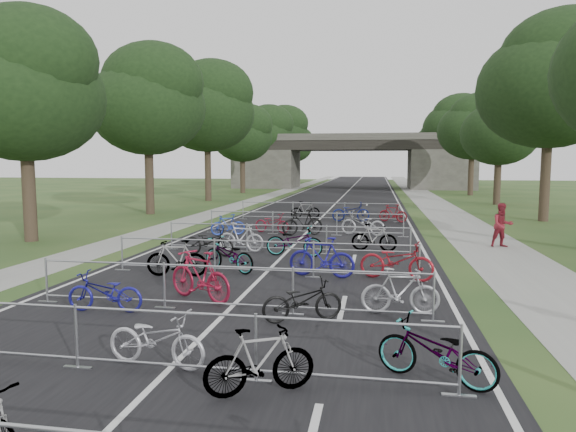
# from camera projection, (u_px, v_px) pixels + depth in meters

# --- Properties ---
(road) EXTENTS (11.00, 140.00, 0.01)m
(road) POSITION_uv_depth(u_px,v_px,m) (344.00, 195.00, 53.80)
(road) COLOR black
(road) RESTS_ON ground
(sidewalk_right) EXTENTS (3.00, 140.00, 0.01)m
(sidewalk_right) POSITION_uv_depth(u_px,v_px,m) (423.00, 196.00, 52.44)
(sidewalk_right) COLOR gray
(sidewalk_right) RESTS_ON ground
(sidewalk_left) EXTENTS (2.00, 140.00, 0.01)m
(sidewalk_left) POSITION_uv_depth(u_px,v_px,m) (274.00, 194.00, 55.07)
(sidewalk_left) COLOR gray
(sidewalk_left) RESTS_ON ground
(lane_markings) EXTENTS (0.12, 140.00, 0.00)m
(lane_markings) POSITION_uv_depth(u_px,v_px,m) (344.00, 195.00, 53.80)
(lane_markings) COLOR silver
(lane_markings) RESTS_ON ground
(overpass_bridge) EXTENTS (31.00, 8.00, 7.05)m
(overpass_bridge) POSITION_uv_depth(u_px,v_px,m) (352.00, 161.00, 68.13)
(overpass_bridge) COLOR #413F3A
(overpass_bridge) RESTS_ON ground
(tree_left_0) EXTENTS (6.72, 6.72, 10.25)m
(tree_left_0) POSITION_uv_depth(u_px,v_px,m) (25.00, 90.00, 21.66)
(tree_left_0) COLOR #33261C
(tree_left_0) RESTS_ON ground
(tree_left_1) EXTENTS (7.56, 7.56, 11.53)m
(tree_left_1) POSITION_uv_depth(u_px,v_px,m) (148.00, 102.00, 33.33)
(tree_left_1) COLOR #33261C
(tree_left_1) RESTS_ON ground
(tree_right_1) EXTENTS (8.18, 8.18, 12.47)m
(tree_right_1) POSITION_uv_depth(u_px,v_px,m) (553.00, 83.00, 29.12)
(tree_right_1) COLOR #33261C
(tree_right_1) RESTS_ON ground
(tree_left_2) EXTENTS (8.40, 8.40, 12.81)m
(tree_left_2) POSITION_uv_depth(u_px,v_px,m) (208.00, 109.00, 45.01)
(tree_left_2) COLOR #33261C
(tree_left_2) RESTS_ON ground
(tree_right_2) EXTENTS (6.16, 6.16, 9.39)m
(tree_right_2) POSITION_uv_depth(u_px,v_px,m) (501.00, 131.00, 41.08)
(tree_right_2) COLOR #33261C
(tree_right_2) RESTS_ON ground
(tree_left_3) EXTENTS (6.72, 6.72, 10.25)m
(tree_left_3) POSITION_uv_depth(u_px,v_px,m) (243.00, 135.00, 56.94)
(tree_left_3) COLOR #33261C
(tree_left_3) RESTS_ON ground
(tree_right_3) EXTENTS (7.17, 7.17, 10.93)m
(tree_right_3) POSITION_uv_depth(u_px,v_px,m) (474.00, 128.00, 52.74)
(tree_right_3) COLOR #33261C
(tree_right_3) RESTS_ON ground
(tree_left_4) EXTENTS (7.56, 7.56, 11.53)m
(tree_left_4) POSITION_uv_depth(u_px,v_px,m) (266.00, 133.00, 68.61)
(tree_left_4) COLOR #33261C
(tree_left_4) RESTS_ON ground
(tree_right_4) EXTENTS (8.18, 8.18, 12.47)m
(tree_right_4) POSITION_uv_depth(u_px,v_px,m) (456.00, 127.00, 64.40)
(tree_right_4) COLOR #33261C
(tree_right_4) RESTS_ON ground
(tree_left_5) EXTENTS (8.40, 8.40, 12.81)m
(tree_left_5) POSITION_uv_depth(u_px,v_px,m) (282.00, 132.00, 80.29)
(tree_left_5) COLOR #33261C
(tree_left_5) RESTS_ON ground
(tree_right_5) EXTENTS (6.16, 6.16, 9.39)m
(tree_right_5) POSITION_uv_depth(u_px,v_px,m) (444.00, 145.00, 76.36)
(tree_right_5) COLOR #33261C
(tree_right_5) RESTS_ON ground
(tree_left_6) EXTENTS (6.72, 6.72, 10.25)m
(tree_left_6) POSITION_uv_depth(u_px,v_px,m) (294.00, 145.00, 92.22)
(tree_left_6) COLOR #33261C
(tree_left_6) RESTS_ON ground
(tree_right_6) EXTENTS (7.17, 7.17, 10.93)m
(tree_right_6) POSITION_uv_depth(u_px,v_px,m) (435.00, 142.00, 88.02)
(tree_right_6) COLOR #33261C
(tree_right_6) RESTS_ON ground
(barrier_row_1) EXTENTS (9.70, 0.08, 1.10)m
(barrier_row_1) POSITION_uv_depth(u_px,v_px,m) (163.00, 342.00, 8.27)
(barrier_row_1) COLOR #9FA1A7
(barrier_row_1) RESTS_ON ground
(barrier_row_2) EXTENTS (9.70, 0.08, 1.10)m
(barrier_row_2) POSITION_uv_depth(u_px,v_px,m) (227.00, 288.00, 11.80)
(barrier_row_2) COLOR #9FA1A7
(barrier_row_2) RESTS_ON ground
(barrier_row_3) EXTENTS (9.70, 0.08, 1.10)m
(barrier_row_3) POSITION_uv_depth(u_px,v_px,m) (263.00, 258.00, 15.52)
(barrier_row_3) COLOR #9FA1A7
(barrier_row_3) RESTS_ON ground
(barrier_row_4) EXTENTS (9.70, 0.08, 1.10)m
(barrier_row_4) POSITION_uv_depth(u_px,v_px,m) (286.00, 239.00, 19.44)
(barrier_row_4) COLOR #9FA1A7
(barrier_row_4) RESTS_ON ground
(barrier_row_5) EXTENTS (9.70, 0.08, 1.10)m
(barrier_row_5) POSITION_uv_depth(u_px,v_px,m) (304.00, 223.00, 24.34)
(barrier_row_5) COLOR #9FA1A7
(barrier_row_5) RESTS_ON ground
(barrier_row_6) EXTENTS (9.70, 0.08, 1.10)m
(barrier_row_6) POSITION_uv_depth(u_px,v_px,m) (319.00, 211.00, 30.22)
(barrier_row_6) COLOR #9FA1A7
(barrier_row_6) RESTS_ON ground
(bike_5) EXTENTS (1.90, 0.89, 0.96)m
(bike_5) POSITION_uv_depth(u_px,v_px,m) (156.00, 339.00, 8.60)
(bike_5) COLOR #B7B7BF
(bike_5) RESTS_ON ground
(bike_6) EXTENTS (1.72, 1.20, 1.02)m
(bike_6) POSITION_uv_depth(u_px,v_px,m) (260.00, 361.00, 7.56)
(bike_6) COLOR #9FA1A7
(bike_6) RESTS_ON ground
(bike_7) EXTENTS (2.02, 1.38, 1.00)m
(bike_7) POSITION_uv_depth(u_px,v_px,m) (436.00, 352.00, 7.96)
(bike_7) COLOR #9FA1A7
(bike_7) RESTS_ON ground
(bike_8) EXTENTS (1.81, 0.73, 0.93)m
(bike_8) POSITION_uv_depth(u_px,v_px,m) (105.00, 292.00, 11.74)
(bike_8) COLOR navy
(bike_8) RESTS_ON ground
(bike_9) EXTENTS (2.13, 1.52, 1.26)m
(bike_9) POSITION_uv_depth(u_px,v_px,m) (200.00, 276.00, 12.69)
(bike_9) COLOR maroon
(bike_9) RESTS_ON ground
(bike_10) EXTENTS (1.88, 1.30, 0.93)m
(bike_10) POSITION_uv_depth(u_px,v_px,m) (302.00, 301.00, 11.05)
(bike_10) COLOR black
(bike_10) RESTS_ON ground
(bike_11) EXTENTS (1.81, 0.65, 1.06)m
(bike_11) POSITION_uv_depth(u_px,v_px,m) (400.00, 292.00, 11.55)
(bike_11) COLOR #9A9BA1
(bike_11) RESTS_ON ground
(bike_12) EXTENTS (1.89, 0.71, 1.11)m
(bike_12) POSITION_uv_depth(u_px,v_px,m) (177.00, 259.00, 15.39)
(bike_12) COLOR #9FA1A7
(bike_12) RESTS_ON ground
(bike_13) EXTENTS (2.11, 1.54, 1.06)m
(bike_13) POSITION_uv_depth(u_px,v_px,m) (229.00, 255.00, 16.05)
(bike_13) COLOR #9FA1A7
(bike_13) RESTS_ON ground
(bike_14) EXTENTS (2.09, 0.88, 1.22)m
(bike_14) POSITION_uv_depth(u_px,v_px,m) (322.00, 257.00, 15.31)
(bike_14) COLOR navy
(bike_14) RESTS_ON ground
(bike_15) EXTENTS (2.28, 1.22, 1.14)m
(bike_15) POSITION_uv_depth(u_px,v_px,m) (397.00, 261.00, 14.96)
(bike_15) COLOR maroon
(bike_15) RESTS_ON ground
(bike_16) EXTENTS (2.04, 0.93, 1.03)m
(bike_16) POSITION_uv_depth(u_px,v_px,m) (209.00, 242.00, 18.87)
(bike_16) COLOR black
(bike_16) RESTS_ON ground
(bike_17) EXTENTS (1.90, 0.74, 1.11)m
(bike_17) POSITION_uv_depth(u_px,v_px,m) (241.00, 238.00, 19.68)
(bike_17) COLOR #B7B8BF
(bike_17) RESTS_ON ground
(bike_18) EXTENTS (2.16, 0.88, 1.11)m
(bike_18) POSITION_uv_depth(u_px,v_px,m) (294.00, 241.00, 18.74)
(bike_18) COLOR #9FA1A7
(bike_18) RESTS_ON ground
(bike_19) EXTENTS (1.80, 0.71, 1.05)m
(bike_19) POSITION_uv_depth(u_px,v_px,m) (374.00, 238.00, 19.79)
(bike_19) COLOR #9FA1A7
(bike_19) RESTS_ON ground
(bike_20) EXTENTS (1.67, 1.13, 0.98)m
(bike_20) POSITION_uv_depth(u_px,v_px,m) (228.00, 225.00, 24.17)
(bike_20) COLOR #1D349F
(bike_20) RESTS_ON ground
(bike_21) EXTENTS (1.94, 1.11, 0.97)m
(bike_21) POSITION_uv_depth(u_px,v_px,m) (272.00, 223.00, 24.93)
(bike_21) COLOR maroon
(bike_21) RESTS_ON ground
(bike_22) EXTENTS (2.04, 1.41, 1.20)m
(bike_22) POSITION_uv_depth(u_px,v_px,m) (302.00, 223.00, 24.09)
(bike_22) COLOR black
(bike_22) RESTS_ON ground
(bike_23) EXTENTS (2.26, 1.34, 1.12)m
(bike_23) POSITION_uv_depth(u_px,v_px,m) (363.00, 224.00, 24.09)
(bike_23) COLOR #A7A8AE
(bike_23) RESTS_ON ground
(bike_25) EXTENTS (1.82, 0.79, 1.06)m
(bike_25) POSITION_uv_depth(u_px,v_px,m) (305.00, 210.00, 31.20)
(bike_25) COLOR #9FA1A7
(bike_25) RESTS_ON ground
(bike_26) EXTENTS (2.25, 1.09, 1.13)m
(bike_26) POSITION_uv_depth(u_px,v_px,m) (351.00, 212.00, 29.74)
(bike_26) COLOR navy
(bike_26) RESTS_ON ground
(bike_27) EXTENTS (1.75, 1.13, 1.02)m
(bike_27) POSITION_uv_depth(u_px,v_px,m) (393.00, 213.00, 29.42)
(bike_27) COLOR maroon
(bike_27) RESTS_ON ground
(pedestrian_b) EXTENTS (1.00, 0.85, 1.79)m
(pedestrian_b) POSITION_uv_depth(u_px,v_px,m) (502.00, 225.00, 20.70)
(pedestrian_b) COLOR maroon
(pedestrian_b) RESTS_ON ground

